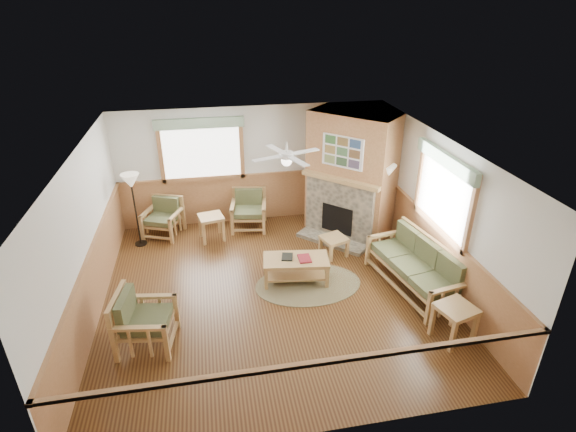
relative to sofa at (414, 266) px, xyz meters
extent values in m
cube|color=#503016|center=(-2.52, 0.35, -0.47)|extent=(6.00, 6.00, 0.01)
cube|color=white|center=(-2.52, 0.35, 2.24)|extent=(6.00, 6.00, 0.01)
cube|color=silver|center=(-2.52, 3.35, 0.89)|extent=(6.00, 0.02, 2.70)
cube|color=silver|center=(-2.52, -2.65, 0.89)|extent=(6.00, 0.02, 2.70)
cube|color=silver|center=(-5.52, 0.35, 0.89)|extent=(0.02, 6.00, 2.70)
cube|color=silver|center=(0.48, 0.35, 0.89)|extent=(0.02, 6.00, 2.70)
cylinder|color=brown|center=(-1.85, 0.43, -0.45)|extent=(2.56, 2.56, 0.01)
cube|color=maroon|center=(-1.90, 0.56, 0.05)|extent=(0.22, 0.30, 0.03)
cube|color=black|center=(-2.20, 0.68, 0.05)|extent=(0.26, 0.31, 0.02)
camera|label=1|loc=(-3.49, -6.29, 4.43)|focal=28.00mm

